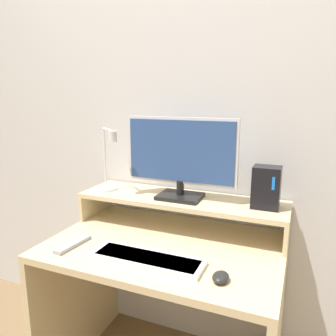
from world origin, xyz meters
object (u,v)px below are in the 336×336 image
at_px(monitor, 180,156).
at_px(keyboard, 148,259).
at_px(mouse, 221,277).
at_px(desk_lamp, 108,168).
at_px(remote_control, 73,244).
at_px(router_dock, 266,187).

xyz_separation_m(monitor, keyboard, (0.01, -0.36, -0.34)).
bearing_deg(monitor, mouse, -52.50).
bearing_deg(desk_lamp, keyboard, -40.54).
relative_size(desk_lamp, remote_control, 1.72).
distance_m(desk_lamp, router_dock, 0.77).
relative_size(monitor, router_dock, 2.91).
distance_m(desk_lamp, keyboard, 0.57).
xyz_separation_m(desk_lamp, remote_control, (0.03, -0.33, -0.27)).
height_order(desk_lamp, remote_control, desk_lamp).
xyz_separation_m(desk_lamp, mouse, (0.68, -0.36, -0.26)).
relative_size(desk_lamp, router_dock, 1.75).
bearing_deg(desk_lamp, monitor, 5.33).
bearing_deg(monitor, desk_lamp, -174.67).
xyz_separation_m(mouse, remote_control, (-0.65, 0.02, -0.01)).
xyz_separation_m(router_dock, keyboard, (-0.39, -0.38, -0.23)).
xyz_separation_m(keyboard, remote_control, (-0.36, -0.01, -0.00)).
bearing_deg(desk_lamp, mouse, -27.74).
bearing_deg(router_dock, mouse, -102.97).
bearing_deg(keyboard, monitor, 91.01).
bearing_deg(remote_control, keyboard, 0.85).
relative_size(desk_lamp, keyboard, 0.72).
bearing_deg(monitor, keyboard, -88.99).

